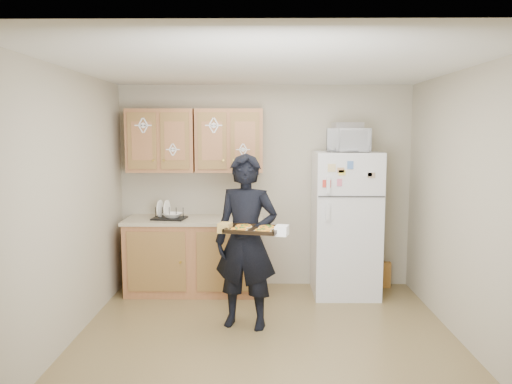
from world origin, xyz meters
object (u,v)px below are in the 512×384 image
person (246,241)px  baking_tray (253,230)px  refrigerator (345,224)px  microwave (348,140)px  dish_rack (169,213)px

person → baking_tray: size_ratio=3.58×
refrigerator → microwave: microwave is taller
person → microwave: size_ratio=3.52×
baking_tray → refrigerator: bearing=64.8°
microwave → baking_tray: bearing=-126.2°
refrigerator → microwave: (0.00, -0.05, 0.99)m
refrigerator → baking_tray: bearing=-129.2°
person → dish_rack: bearing=146.3°
refrigerator → dish_rack: refrigerator is taller
microwave → refrigerator: bearing=95.4°
refrigerator → baking_tray: (-1.07, -1.32, 0.18)m
refrigerator → baking_tray: size_ratio=3.54×
refrigerator → baking_tray: refrigerator is taller
dish_rack → baking_tray: bearing=-52.5°
person → refrigerator: bearing=55.8°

